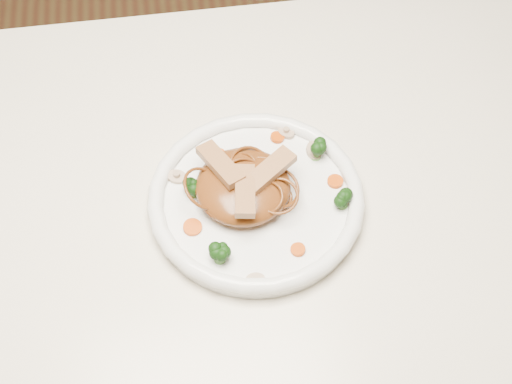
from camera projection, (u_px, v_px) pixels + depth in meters
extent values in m
cube|color=beige|center=(189.00, 238.00, 0.86)|extent=(1.20, 0.80, 0.04)
cylinder|color=brown|center=(452.00, 159.00, 1.41)|extent=(0.06, 0.06, 0.71)
cylinder|color=white|center=(256.00, 202.00, 0.86)|extent=(0.33, 0.33, 0.02)
ellipsoid|color=brown|center=(243.00, 186.00, 0.84)|extent=(0.13, 0.13, 0.04)
cube|color=#AD7E51|center=(268.00, 171.00, 0.83)|extent=(0.07, 0.06, 0.01)
cube|color=#AD7E51|center=(220.00, 164.00, 0.83)|extent=(0.06, 0.08, 0.01)
cube|color=#AD7E51|center=(245.00, 191.00, 0.81)|extent=(0.03, 0.07, 0.01)
cylinder|color=#C04207|center=(277.00, 137.00, 0.91)|extent=(0.02, 0.02, 0.00)
cylinder|color=#C04207|center=(193.00, 227.00, 0.83)|extent=(0.03, 0.03, 0.00)
cylinder|color=#C04207|center=(335.00, 181.00, 0.86)|extent=(0.02, 0.02, 0.00)
cylinder|color=#C04207|center=(218.00, 155.00, 0.89)|extent=(0.02, 0.02, 0.00)
cylinder|color=#C04207|center=(298.00, 250.00, 0.81)|extent=(0.02, 0.02, 0.00)
cylinder|color=#C9B296|center=(255.00, 280.00, 0.78)|extent=(0.02, 0.02, 0.01)
cylinder|color=#C9B296|center=(314.00, 151.00, 0.89)|extent=(0.03, 0.03, 0.01)
cylinder|color=#C9B296|center=(177.00, 177.00, 0.87)|extent=(0.03, 0.03, 0.01)
cylinder|color=#C9B296|center=(286.00, 132.00, 0.91)|extent=(0.03, 0.03, 0.01)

